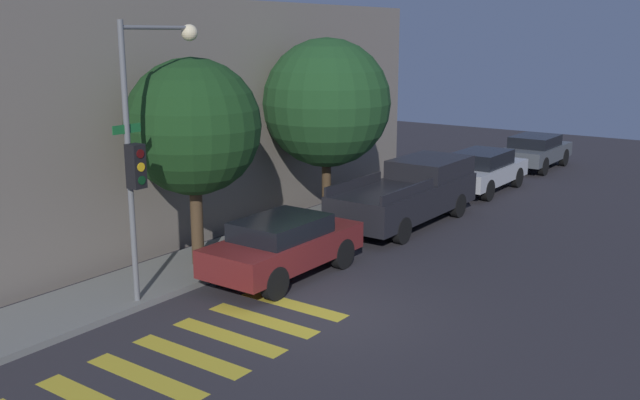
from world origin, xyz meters
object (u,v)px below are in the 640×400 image
(traffic_light_pole, at_px, (146,131))
(sedan_near_corner, at_px, (284,245))
(sedan_far_end, at_px, (535,151))
(sedan_middle, at_px, (483,170))
(tree_near_corner, at_px, (193,127))
(pickup_truck, at_px, (410,192))
(tree_midblock, at_px, (327,103))

(traffic_light_pole, bearing_deg, sedan_near_corner, -23.90)
(sedan_near_corner, distance_m, sedan_far_end, 17.21)
(sedan_middle, xyz_separation_m, sedan_far_end, (5.56, 0.00, -0.02))
(tree_near_corner, bearing_deg, sedan_far_end, -6.59)
(pickup_truck, distance_m, sedan_middle, 5.51)
(sedan_middle, height_order, tree_near_corner, tree_near_corner)
(pickup_truck, relative_size, tree_midblock, 1.04)
(tree_near_corner, xyz_separation_m, tree_midblock, (5.45, 0.00, 0.15))
(traffic_light_pole, height_order, sedan_near_corner, traffic_light_pole)
(pickup_truck, height_order, tree_near_corner, tree_near_corner)
(sedan_middle, bearing_deg, tree_near_corner, 170.50)
(sedan_near_corner, distance_m, tree_midblock, 5.87)
(pickup_truck, xyz_separation_m, sedan_middle, (5.50, 0.00, -0.15))
(pickup_truck, distance_m, tree_midblock, 3.70)
(traffic_light_pole, distance_m, sedan_near_corner, 4.29)
(sedan_near_corner, bearing_deg, tree_midblock, 23.89)
(sedan_near_corner, xyz_separation_m, tree_near_corner, (-0.76, 2.08, 2.71))
(sedan_near_corner, height_order, sedan_far_end, sedan_near_corner)
(sedan_far_end, relative_size, tree_midblock, 0.77)
(sedan_near_corner, height_order, sedan_middle, sedan_middle)
(sedan_middle, relative_size, tree_near_corner, 0.87)
(sedan_middle, distance_m, sedan_far_end, 5.56)
(sedan_near_corner, bearing_deg, tree_near_corner, 110.16)
(traffic_light_pole, xyz_separation_m, sedan_middle, (14.53, -1.27, -2.91))
(pickup_truck, height_order, sedan_far_end, pickup_truck)
(traffic_light_pole, height_order, sedan_middle, traffic_light_pole)
(pickup_truck, distance_m, tree_near_corner, 7.65)
(sedan_far_end, bearing_deg, traffic_light_pole, 176.37)
(sedan_far_end, xyz_separation_m, tree_midblock, (-12.52, 2.08, 2.87))
(tree_near_corner, bearing_deg, pickup_truck, -16.73)
(traffic_light_pole, height_order, tree_near_corner, traffic_light_pole)
(sedan_middle, height_order, tree_midblock, tree_midblock)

